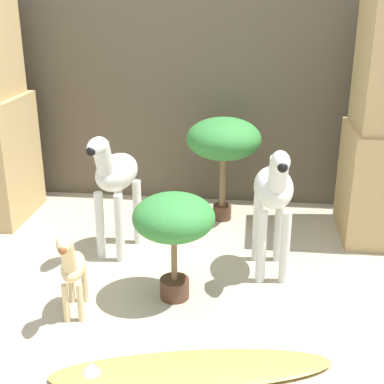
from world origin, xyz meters
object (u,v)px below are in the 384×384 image
at_px(zebra_left, 115,179).
at_px(potted_palm_back, 174,222).
at_px(potted_palm_front, 224,141).
at_px(surfboard, 190,370).
at_px(giraffe_figurine, 72,266).
at_px(zebra_right, 274,194).

bearing_deg(zebra_left, potted_palm_back, -48.59).
distance_m(potted_palm_front, surfboard, 1.62).
bearing_deg(zebra_left, giraffe_figurine, -93.31).
xyz_separation_m(zebra_right, potted_palm_back, (-0.47, -0.31, -0.04)).
relative_size(giraffe_figurine, potted_palm_front, 0.69).
xyz_separation_m(giraffe_figurine, surfboard, (0.58, -0.34, -0.24)).
bearing_deg(potted_palm_front, potted_palm_back, -99.48).
xyz_separation_m(zebra_right, surfboard, (-0.32, -0.86, -0.43)).
height_order(giraffe_figurine, potted_palm_back, potted_palm_back).
xyz_separation_m(potted_palm_back, surfboard, (0.14, -0.55, -0.39)).
distance_m(zebra_left, potted_palm_front, 0.79).
height_order(zebra_right, potted_palm_back, zebra_right).
distance_m(zebra_left, giraffe_figurine, 0.69).
height_order(zebra_right, zebra_left, same).
bearing_deg(zebra_left, surfboard, -61.65).
height_order(zebra_right, potted_palm_front, zebra_right).
relative_size(potted_palm_back, surfboard, 0.47).
bearing_deg(giraffe_figurine, potted_palm_front, 63.54).
distance_m(potted_palm_front, potted_palm_back, 1.01).
bearing_deg(potted_palm_back, potted_palm_front, 80.52).
xyz_separation_m(potted_palm_front, potted_palm_back, (-0.17, -0.99, -0.13)).
height_order(potted_palm_front, potted_palm_back, potted_palm_front).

